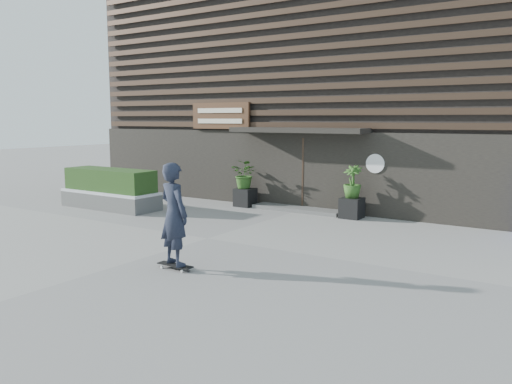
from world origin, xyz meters
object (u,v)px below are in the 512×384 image
Objects in this scene: planter_pot_right at (352,208)px; raised_bed at (111,200)px; skateboarder at (174,214)px; planter_pot_left at (245,197)px.

planter_pot_right reaches higher than raised_bed.
planter_pot_right is at bearing 83.46° from skateboarder.
planter_pot_right is 0.17× the size of raised_bed.
planter_pot_right is at bearing 0.00° from planter_pot_left.
planter_pot_left is at bearing 37.46° from raised_bed.
planter_pot_right is 7.78m from raised_bed.
skateboarder reaches higher than planter_pot_left.
planter_pot_left is 0.29× the size of skateboarder.
raised_bed is 7.76m from skateboarder.
planter_pot_left and planter_pot_right have the same top height.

